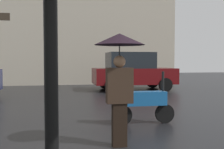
% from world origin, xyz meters
% --- Properties ---
extents(pedestrian_with_umbrella, '(0.87, 0.87, 1.95)m').
position_xyz_m(pedestrian_with_umbrella, '(0.63, 1.92, 1.48)').
color(pedestrian_with_umbrella, black).
rests_on(pedestrian_with_umbrella, ground).
extents(parked_scooter, '(1.50, 0.32, 1.23)m').
position_xyz_m(parked_scooter, '(1.51, 3.46, 0.56)').
color(parked_scooter, black).
rests_on(parked_scooter, ground).
extents(parked_car_right, '(4.11, 2.08, 1.92)m').
position_xyz_m(parked_car_right, '(3.30, 10.82, 0.98)').
color(parked_car_right, '#590C0F').
rests_on(parked_car_right, ground).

